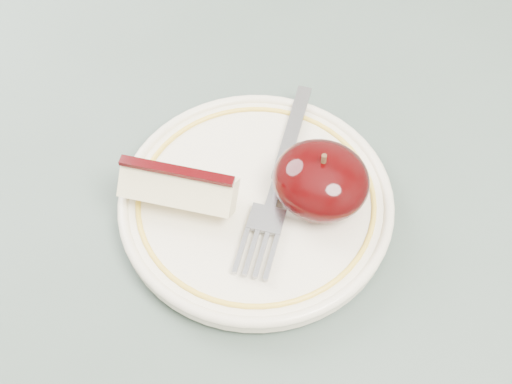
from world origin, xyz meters
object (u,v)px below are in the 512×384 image
at_px(apple_half, 321,180).
at_px(fork, 278,180).
at_px(plate, 256,202).
at_px(table, 186,220).

distance_m(apple_half, fork, 0.04).
bearing_deg(plate, fork, 68.00).
bearing_deg(table, fork, 7.12).
distance_m(table, plate, 0.13).
height_order(apple_half, fork, apple_half).
distance_m(plate, apple_half, 0.06).
bearing_deg(fork, table, 84.50).
distance_m(plate, fork, 0.03).
height_order(plate, apple_half, apple_half).
bearing_deg(apple_half, table, -173.65).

